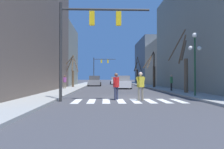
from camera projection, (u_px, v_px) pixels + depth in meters
ground_plane at (125, 98)px, 15.29m from camera, size 240.00×240.00×0.00m
sidewalk_left at (45, 97)px, 15.11m from camera, size 2.40×90.00×0.15m
sidewalk_right at (203, 97)px, 15.48m from camera, size 2.40×90.00×0.15m
building_row_left at (33, 38)px, 25.33m from camera, size 6.00×34.15×13.18m
building_row_right at (178, 52)px, 33.54m from camera, size 6.00×49.72×12.27m
crosswalk_stripes at (128, 101)px, 13.43m from camera, size 6.75×2.60×0.01m
traffic_signal_near at (86, 31)px, 13.29m from camera, size 5.50×0.28×6.02m
traffic_signal_far at (100, 65)px, 53.72m from camera, size 5.43×0.28×6.36m
street_lamp_right_corner at (195, 51)px, 15.70m from camera, size 0.95×0.36×4.54m
car_parked_right_near at (95, 81)px, 37.45m from camera, size 2.18×4.53×1.74m
car_parked_right_far at (123, 83)px, 28.64m from camera, size 1.98×4.56×1.69m
car_driving_away_lane at (115, 81)px, 46.40m from camera, size 2.05×4.19×1.60m
car_parked_right_mid at (124, 80)px, 52.49m from camera, size 2.07×4.88×1.67m
pedestrian_on_right_sidewalk at (116, 84)px, 14.12m from camera, size 0.46×0.69×1.74m
pedestrian_crossing_street at (141, 84)px, 13.67m from camera, size 0.69×0.51×1.80m
pedestrian_on_left_sidewalk at (171, 81)px, 21.41m from camera, size 0.25×0.69×1.60m
pedestrian_waiting_at_curb at (65, 81)px, 25.75m from camera, size 0.39×0.62×1.55m
street_tree_left_near at (184, 67)px, 19.08m from camera, size 1.32×2.12×5.55m
street_tree_right_near at (72, 73)px, 30.10m from camera, size 2.67×1.46×4.45m
street_tree_right_mid at (153, 71)px, 29.41m from camera, size 1.88×2.61×4.85m
street_tree_left_mid at (137, 72)px, 48.32m from camera, size 1.66×2.43×5.93m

